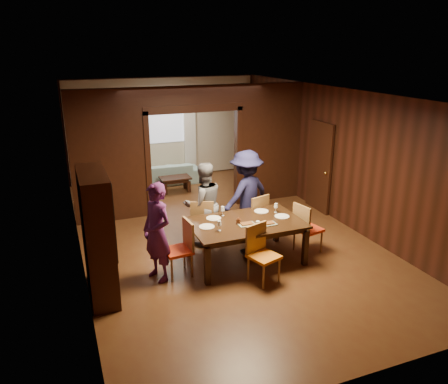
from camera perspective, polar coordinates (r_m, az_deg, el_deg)
name	(u,v)px	position (r m, az deg, el deg)	size (l,w,h in m)	color
floor	(219,234)	(9.17, -0.68, -5.45)	(9.00, 9.00, 0.00)	#562C18
ceiling	(218,92)	(8.41, -0.75, 12.89)	(5.50, 9.00, 0.02)	silver
room_walls	(190,145)	(10.40, -4.40, 6.17)	(5.52, 9.01, 2.90)	black
person_purple	(157,232)	(7.24, -8.74, -5.24)	(0.61, 0.40, 1.68)	#561F5A
person_grey	(203,204)	(8.43, -2.70, -1.60)	(0.80, 0.63, 1.66)	slate
person_navy	(246,194)	(8.77, 2.91, -0.30)	(1.16, 0.67, 1.80)	#18173A
sofa	(164,173)	(12.49, -7.84, 2.42)	(1.98, 0.77, 0.58)	#94C1C2
serving_bowl	(251,216)	(7.92, 3.56, -3.17)	(0.36, 0.36, 0.09)	black
dining_table	(245,241)	(7.94, 2.82, -6.45)	(2.00, 1.24, 0.76)	black
coffee_table	(175,184)	(11.77, -6.37, 1.01)	(0.80, 0.50, 0.40)	black
chair_left	(178,249)	(7.45, -6.07, -7.42)	(0.44, 0.44, 0.97)	red
chair_right	(309,227)	(8.39, 10.98, -4.57)	(0.44, 0.44, 0.97)	red
chair_far_l	(202,222)	(8.52, -2.86, -3.87)	(0.44, 0.44, 0.97)	#E54015
chair_far_r	(253,217)	(8.76, 3.82, -3.24)	(0.44, 0.44, 0.97)	orange
chair_near	(264,255)	(7.25, 5.26, -8.16)	(0.44, 0.44, 0.97)	orange
hutch	(98,236)	(6.91, -16.19, -5.52)	(0.40, 1.20, 2.00)	black
door_right	(319,167)	(10.42, 12.36, 3.23)	(0.06, 0.90, 2.10)	black
window_far	(164,120)	(12.79, -7.85, 9.29)	(1.20, 0.03, 1.30)	silver
curtain_left	(139,138)	(12.68, -11.03, 6.97)	(0.35, 0.06, 2.40)	white
curtain_right	(190,134)	(13.02, -4.48, 7.56)	(0.35, 0.06, 2.40)	white
plate_left	(207,227)	(7.57, -2.26, -4.54)	(0.27, 0.27, 0.01)	silver
plate_far_l	(214,218)	(7.92, -1.36, -3.44)	(0.27, 0.27, 0.01)	white
plate_far_r	(261,211)	(8.28, 4.90, -2.51)	(0.27, 0.27, 0.01)	white
plate_right	(282,216)	(8.07, 7.58, -3.16)	(0.27, 0.27, 0.01)	white
plate_near	(254,229)	(7.48, 3.90, -4.84)	(0.27, 0.27, 0.01)	silver
platter_a	(247,224)	(7.65, 2.99, -4.18)	(0.30, 0.20, 0.04)	gray
platter_b	(268,224)	(7.70, 5.73, -4.12)	(0.30, 0.20, 0.04)	gray
wineglass_left	(219,226)	(7.38, -0.62, -4.45)	(0.08, 0.08, 0.18)	white
wineglass_far	(223,211)	(8.01, -0.18, -2.51)	(0.08, 0.08, 0.18)	silver
wineglass_right	(276,208)	(8.22, 6.79, -2.09)	(0.08, 0.08, 0.18)	white
tumbler	(258,225)	(7.49, 4.43, -4.32)	(0.07, 0.07, 0.14)	silver
condiment_jar	(238,221)	(7.67, 1.91, -3.80)	(0.08, 0.08, 0.11)	#462110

